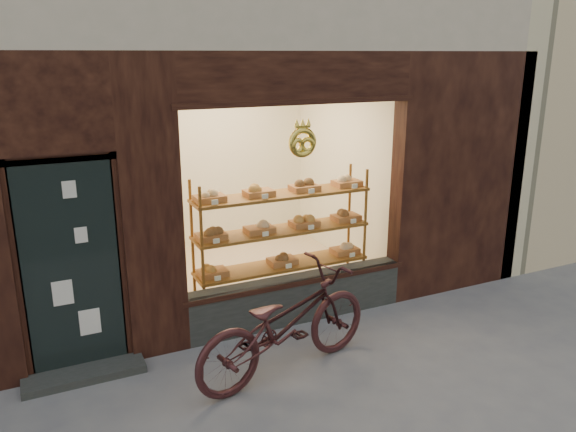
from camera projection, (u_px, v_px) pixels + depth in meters
display_shelf at (282, 241)px, 6.86m from camera, size 2.20×0.45×1.70m
bicycle at (285, 323)px, 5.48m from camera, size 2.14×1.14×1.07m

